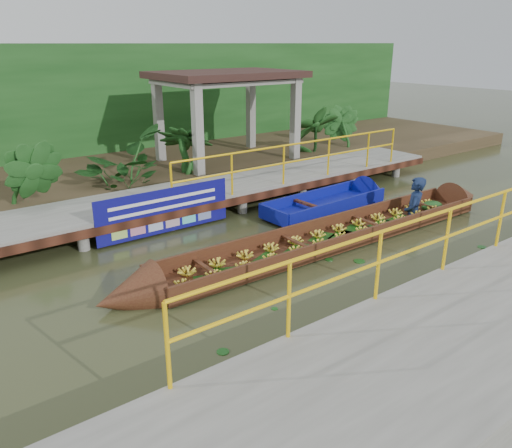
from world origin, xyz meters
TOP-DOWN VIEW (x-y plane):
  - ground at (0.00, 0.00)m, footprint 80.00×80.00m
  - land_strip at (0.00, 7.50)m, footprint 30.00×8.00m
  - far_dock at (0.02, 3.43)m, footprint 16.00×2.06m
  - pavilion at (3.00, 6.30)m, footprint 4.40×3.00m
  - foliage_backdrop at (0.00, 10.00)m, footprint 30.00×0.80m
  - vendor_boat at (1.84, -0.11)m, footprint 10.38×1.26m
  - moored_blue_boat at (3.66, 1.58)m, footprint 4.03×1.23m
  - blue_banner at (-1.23, 2.48)m, footprint 3.15×0.04m
  - tropical_plants at (0.86, 5.30)m, footprint 14.14×1.14m

SIDE VIEW (x-z plane):
  - ground at x=0.00m, z-range 0.00..0.00m
  - moored_blue_boat at x=3.66m, z-range -0.31..0.64m
  - land_strip at x=0.00m, z-range 0.00..0.45m
  - vendor_boat at x=1.84m, z-range -0.90..1.42m
  - far_dock at x=0.02m, z-range -0.35..1.30m
  - blue_banner at x=-1.23m, z-range 0.06..1.05m
  - tropical_plants at x=0.86m, z-range 0.45..1.87m
  - foliage_backdrop at x=0.00m, z-range 0.00..4.00m
  - pavilion at x=3.00m, z-range 1.32..4.32m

